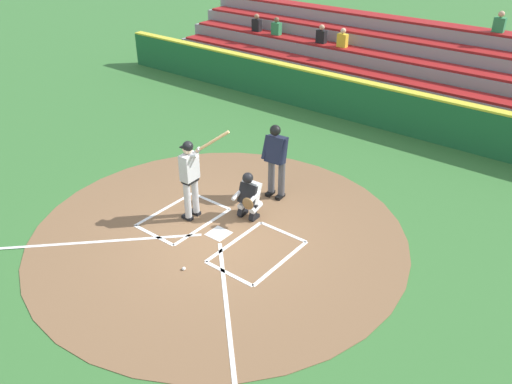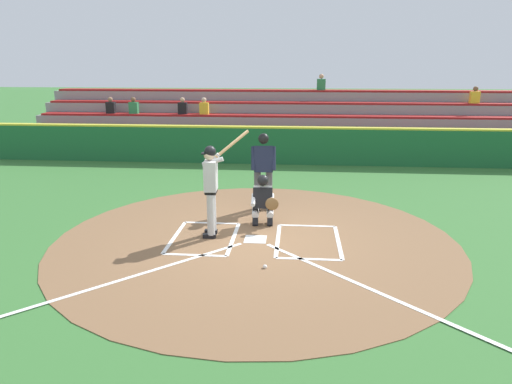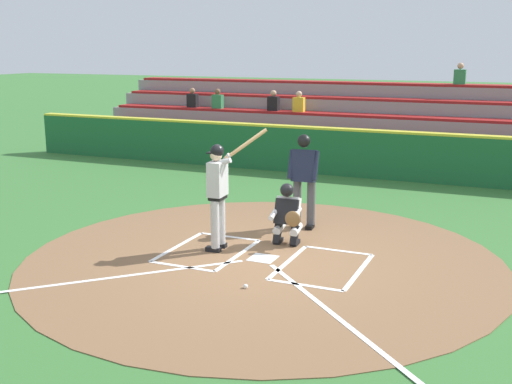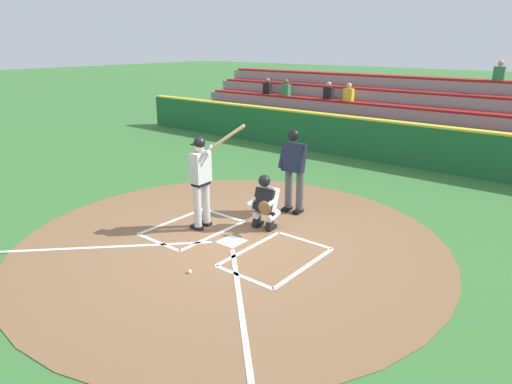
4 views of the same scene
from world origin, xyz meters
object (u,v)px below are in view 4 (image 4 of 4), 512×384
object	(u,v)px
baseball	(190,272)
catcher	(265,201)
batter	(201,176)
plate_umpire	(294,165)

from	to	relation	value
baseball	catcher	bearing A→B (deg)	-85.06
catcher	baseball	bearing A→B (deg)	94.94
batter	catcher	size ratio (longest dim) A/B	1.88
batter	plate_umpire	bearing A→B (deg)	-115.65
plate_umpire	batter	bearing A→B (deg)	64.35
batter	plate_umpire	xyz separation A→B (m)	(-0.90, -1.88, -0.02)
catcher	batter	bearing A→B (deg)	38.08
catcher	plate_umpire	world-z (taller)	plate_umpire
batter	plate_umpire	size ratio (longest dim) A/B	1.14
catcher	baseball	xyz separation A→B (m)	(-0.20, 2.27, -0.55)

